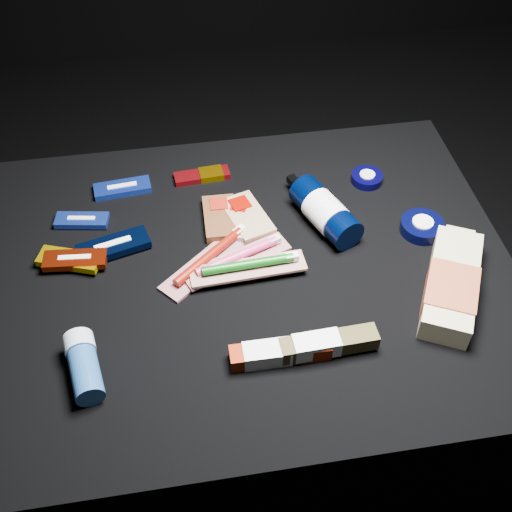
{
  "coord_description": "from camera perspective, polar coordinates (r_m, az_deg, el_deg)",
  "views": [
    {
      "loc": [
        -0.11,
        -0.78,
        1.28
      ],
      "look_at": [
        0.01,
        0.01,
        0.42
      ],
      "focal_mm": 45.0,
      "sensor_mm": 36.0,
      "label": 1
    }
  ],
  "objects": [
    {
      "name": "luna_bar_3",
      "position": [
        1.23,
        -16.25,
        -0.31
      ],
      "size": [
        0.12,
        0.08,
        0.02
      ],
      "rotation": [
        0.0,
        0.0,
        -0.35
      ],
      "color": "#D7B000",
      "rests_on": "cloth_table"
    },
    {
      "name": "luna_bar_2",
      "position": [
        1.23,
        -12.55,
        0.86
      ],
      "size": [
        0.14,
        0.08,
        0.02
      ],
      "rotation": [
        0.0,
        0.0,
        0.26
      ],
      "color": "black",
      "rests_on": "cloth_table"
    },
    {
      "name": "toothpaste_carton_red",
      "position": [
        1.05,
        1.75,
        -8.64
      ],
      "size": [
        0.16,
        0.04,
        0.03
      ],
      "rotation": [
        0.0,
        0.0,
        -0.01
      ],
      "color": "#881900",
      "rests_on": "cloth_table"
    },
    {
      "name": "clif_bar_0",
      "position": [
        1.27,
        -3.2,
        3.53
      ],
      "size": [
        0.07,
        0.12,
        0.02
      ],
      "rotation": [
        0.0,
        0.0,
        -0.03
      ],
      "color": "#552F16",
      "rests_on": "cloth_table"
    },
    {
      "name": "clif_bar_1",
      "position": [
        1.26,
        -1.77,
        3.38
      ],
      "size": [
        0.09,
        0.12,
        0.02
      ],
      "rotation": [
        0.0,
        0.0,
        -0.39
      ],
      "color": "#A3A39D",
      "rests_on": "cloth_table"
    },
    {
      "name": "bodywash_bottle",
      "position": [
        1.17,
        16.96,
        -2.57
      ],
      "size": [
        0.18,
        0.25,
        0.05
      ],
      "rotation": [
        0.0,
        0.0,
        -0.47
      ],
      "color": "beige",
      "rests_on": "cloth_table"
    },
    {
      "name": "cream_tin_upper",
      "position": [
        1.37,
        9.83,
        6.85
      ],
      "size": [
        0.07,
        0.07,
        0.02
      ],
      "rotation": [
        0.0,
        0.0,
        0.32
      ],
      "color": "black",
      "rests_on": "cloth_table"
    },
    {
      "name": "cloth_table",
      "position": [
        1.34,
        -0.57,
        -6.79
      ],
      "size": [
        0.98,
        0.78,
        0.4
      ],
      "primitive_type": "cube",
      "color": "black",
      "rests_on": "ground"
    },
    {
      "name": "ground",
      "position": [
        1.5,
        -0.51,
        -11.26
      ],
      "size": [
        3.0,
        3.0,
        0.0
      ],
      "primitive_type": "plane",
      "color": "black",
      "rests_on": "ground"
    },
    {
      "name": "toothpaste_carton_green",
      "position": [
        1.06,
        6.11,
        -7.8
      ],
      "size": [
        0.16,
        0.04,
        0.03
      ],
      "rotation": [
        0.0,
        0.0,
        0.04
      ],
      "color": "#3D3313",
      "rests_on": "cloth_table"
    },
    {
      "name": "luna_bar_4",
      "position": [
        1.22,
        -15.78,
        -0.32
      ],
      "size": [
        0.12,
        0.05,
        0.02
      ],
      "rotation": [
        0.0,
        0.0,
        -0.1
      ],
      "color": "maroon",
      "rests_on": "cloth_table"
    },
    {
      "name": "deodorant_stick",
      "position": [
        1.06,
        -15.06,
        -9.37
      ],
      "size": [
        0.07,
        0.13,
        0.05
      ],
      "rotation": [
        0.0,
        0.0,
        0.19
      ],
      "color": "navy",
      "rests_on": "cloth_table"
    },
    {
      "name": "toothbrush_pack_1",
      "position": [
        1.18,
        -1.59,
        -0.2
      ],
      "size": [
        0.21,
        0.12,
        0.02
      ],
      "rotation": [
        0.0,
        0.0,
        0.36
      ],
      "color": "#A8A19E",
      "rests_on": "cloth_table"
    },
    {
      "name": "clif_bar_2",
      "position": [
        1.26,
        -0.9,
        3.57
      ],
      "size": [
        0.1,
        0.14,
        0.02
      ],
      "rotation": [
        0.0,
        0.0,
        0.29
      ],
      "color": "tan",
      "rests_on": "cloth_table"
    },
    {
      "name": "cream_tin_lower",
      "position": [
        1.28,
        14.53,
        2.55
      ],
      "size": [
        0.08,
        0.08,
        0.03
      ],
      "rotation": [
        0.0,
        0.0,
        0.28
      ],
      "color": "black",
      "rests_on": "cloth_table"
    },
    {
      "name": "luna_bar_0",
      "position": [
        1.36,
        -11.78,
        5.93
      ],
      "size": [
        0.12,
        0.05,
        0.02
      ],
      "rotation": [
        0.0,
        0.0,
        0.09
      ],
      "color": "#1937B7",
      "rests_on": "cloth_table"
    },
    {
      "name": "power_bar",
      "position": [
        1.37,
        -4.55,
        7.18
      ],
      "size": [
        0.12,
        0.04,
        0.01
      ],
      "rotation": [
        0.0,
        0.0,
        0.07
      ],
      "color": "maroon",
      "rests_on": "cloth_table"
    },
    {
      "name": "toothbrush_pack_2",
      "position": [
        1.15,
        -0.58,
        -0.94
      ],
      "size": [
        0.21,
        0.06,
        0.02
      ],
      "rotation": [
        0.0,
        0.0,
        0.05
      ],
      "color": "#BEB5B1",
      "rests_on": "cloth_table"
    },
    {
      "name": "lotion_bottle",
      "position": [
        1.25,
        6.16,
        3.95
      ],
      "size": [
        0.12,
        0.21,
        0.07
      ],
      "rotation": [
        0.0,
        0.0,
        0.37
      ],
      "color": "black",
      "rests_on": "cloth_table"
    },
    {
      "name": "luna_bar_1",
      "position": [
        1.3,
        -15.22,
        3.08
      ],
      "size": [
        0.11,
        0.06,
        0.01
      ],
      "rotation": [
        0.0,
        0.0,
        -0.17
      ],
      "color": "#1E3EBD",
      "rests_on": "cloth_table"
    },
    {
      "name": "toothbrush_pack_0",
      "position": [
        1.19,
        -4.07,
        -0.16
      ],
      "size": [
        0.2,
        0.18,
        0.02
      ],
      "rotation": [
        0.0,
        0.0,
        0.71
      ],
      "color": "#A29B98",
      "rests_on": "cloth_table"
    }
  ]
}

